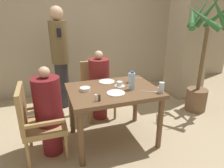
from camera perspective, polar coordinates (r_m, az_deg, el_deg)
The scene contains 21 objects.
ground_plane at distance 2.90m, azimuth 0.28°, elevation -15.39°, with size 16.00×16.00×0.00m, color tan.
wall_back at distance 4.26m, azimuth -8.76°, elevation 16.13°, with size 8.00×0.06×2.80m.
pillar_stone at distance 4.32m, azimuth 21.22°, elevation 14.42°, with size 0.58×0.58×2.70m.
dining_table at distance 2.58m, azimuth 0.30°, elevation -3.66°, with size 1.12×0.84×0.76m.
chair_left_side at distance 2.54m, azimuth -20.60°, elevation -9.62°, with size 0.49×0.49×0.91m.
diner_in_left_chair at distance 2.49m, azimuth -17.59°, elevation -7.46°, with size 0.32×0.32×1.12m.
chair_far_side at distance 3.35m, azimuth -4.23°, elevation -0.94°, with size 0.49×0.49×0.91m.
diner_in_far_chair at distance 3.19m, azimuth -3.62°, elevation -0.24°, with size 0.32×0.32×1.13m.
standing_host at distance 3.60m, azimuth -14.59°, elevation 7.74°, with size 0.30×0.34×1.77m.
potted_palm at distance 3.67m, azimuth 24.24°, elevation 5.33°, with size 0.76×0.79×1.97m.
plate_main_left at distance 2.77m, azimuth -1.46°, elevation 0.69°, with size 0.22×0.22×0.01m.
plate_main_right at distance 2.39m, azimuth 1.10°, elevation -2.60°, with size 0.22×0.22×0.01m.
teacup_with_saucer at distance 2.61m, azimuth 2.20°, elevation -0.11°, with size 0.13×0.13×0.06m.
bowl_small at distance 2.49m, azimuth -7.69°, elevation -1.47°, with size 0.13×0.13×0.04m.
water_bottle at distance 2.49m, azimuth 5.75°, elevation 0.87°, with size 0.07×0.07×0.24m.
glass_tall_near at distance 2.75m, azimuth 5.29°, elevation 1.79°, with size 0.06×0.06×0.13m.
glass_tall_mid at distance 2.46m, azimuth 13.95°, elevation -1.01°, with size 0.06×0.06×0.13m.
salt_shaker at distance 2.18m, azimuth -4.62°, elevation -4.01°, with size 0.03×0.03×0.08m.
pepper_shaker at distance 2.19m, azimuth -3.63°, elevation -3.93°, with size 0.03×0.03×0.08m.
fork_beside_plate at distance 2.49m, azimuth 10.81°, elevation -2.15°, with size 0.19×0.11×0.00m.
knife_beside_plate at distance 2.94m, azimuth 6.68°, elevation 1.62°, with size 0.22×0.04×0.00m.
Camera 1 is at (-0.78, -2.22, 1.69)m, focal length 32.00 mm.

